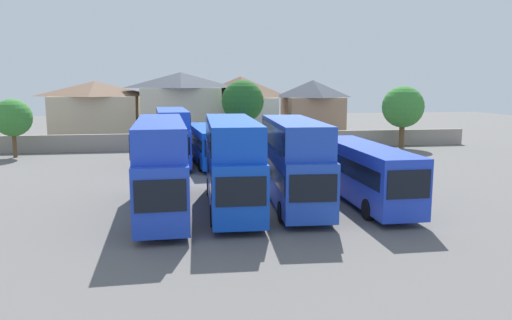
% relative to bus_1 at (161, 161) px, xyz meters
% --- Properties ---
extents(ground, '(140.00, 140.00, 0.00)m').
position_rel_bus_1_xyz_m(ground, '(5.72, 18.09, -2.84)').
color(ground, '#605E5B').
extents(depot_boundary_wall, '(56.00, 0.50, 1.80)m').
position_rel_bus_1_xyz_m(depot_boundary_wall, '(5.72, 25.91, -1.94)').
color(depot_boundary_wall, gray).
rests_on(depot_boundary_wall, ground).
extents(bus_1, '(2.85, 11.98, 5.05)m').
position_rel_bus_1_xyz_m(bus_1, '(0.00, 0.00, 0.00)').
color(bus_1, blue).
rests_on(bus_1, ground).
extents(bus_2, '(2.99, 11.24, 5.04)m').
position_rel_bus_1_xyz_m(bus_2, '(3.89, 0.22, -0.01)').
color(bus_2, blue).
rests_on(bus_2, ground).
extents(bus_3, '(3.16, 10.40, 4.97)m').
position_rel_bus_1_xyz_m(bus_3, '(7.45, 0.18, -0.05)').
color(bus_3, blue).
rests_on(bus_3, ground).
extents(bus_4, '(2.58, 11.24, 3.44)m').
position_rel_bus_1_xyz_m(bus_4, '(11.74, 0.23, -0.88)').
color(bus_4, blue).
rests_on(bus_4, ground).
extents(bus_5, '(3.09, 10.52, 4.82)m').
position_rel_bus_1_xyz_m(bus_5, '(0.42, 16.26, -0.13)').
color(bus_5, blue).
rests_on(bus_5, ground).
extents(bus_6, '(3.38, 11.39, 3.27)m').
position_rel_bus_1_xyz_m(bus_6, '(3.51, 15.90, -0.97)').
color(bus_6, blue).
rests_on(bus_6, ground).
extents(bus_7, '(2.87, 11.82, 3.27)m').
position_rel_bus_1_xyz_m(bus_7, '(7.25, 15.88, -0.97)').
color(bus_7, blue).
rests_on(bus_7, ground).
extents(bus_8, '(2.68, 10.86, 3.54)m').
position_rel_bus_1_xyz_m(bus_8, '(10.99, 15.76, -0.82)').
color(bus_8, blue).
rests_on(bus_8, ground).
extents(house_terrace_left, '(10.59, 6.78, 7.36)m').
position_rel_bus_1_xyz_m(house_terrace_left, '(-9.08, 35.93, 0.90)').
color(house_terrace_left, '#C6B293').
rests_on(house_terrace_left, ground).
extents(house_terrace_centre, '(9.96, 7.99, 8.44)m').
position_rel_bus_1_xyz_m(house_terrace_centre, '(1.33, 35.10, 1.45)').
color(house_terrace_centre, beige).
rests_on(house_terrace_centre, ground).
extents(house_terrace_right, '(9.35, 6.47, 7.96)m').
position_rel_bus_1_xyz_m(house_terrace_right, '(8.96, 36.26, 1.23)').
color(house_terrace_right, silver).
rests_on(house_terrace_right, ground).
extents(house_terrace_far_right, '(7.51, 7.05, 7.50)m').
position_rel_bus_1_xyz_m(house_terrace_far_right, '(18.38, 35.69, 0.99)').
color(house_terrace_far_right, '#9E7A60').
rests_on(house_terrace_far_right, ground).
extents(tree_left_of_lot, '(3.59, 3.59, 5.61)m').
position_rel_bus_1_xyz_m(tree_left_of_lot, '(-14.65, 22.91, 0.96)').
color(tree_left_of_lot, brown).
rests_on(tree_left_of_lot, ground).
extents(tree_behind_wall, '(4.55, 4.55, 6.80)m').
position_rel_bus_1_xyz_m(tree_behind_wall, '(25.36, 23.91, 1.65)').
color(tree_behind_wall, brown).
rests_on(tree_behind_wall, ground).
extents(tree_right_of_lot, '(4.79, 4.79, 7.46)m').
position_rel_bus_1_xyz_m(tree_right_of_lot, '(8.20, 28.41, 2.20)').
color(tree_right_of_lot, brown).
rests_on(tree_right_of_lot, ground).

